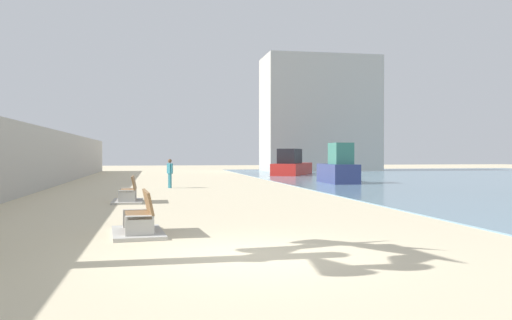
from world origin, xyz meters
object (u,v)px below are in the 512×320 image
bench_far (128,196)px  person_walking (170,171)px  bench_near (139,224)px  boat_mid_bay (338,168)px  boat_far_right (292,165)px

bench_far → person_walking: 8.51m
bench_near → person_walking: bearing=86.1°
person_walking → bench_far: bearing=-102.0°
boat_mid_bay → boat_far_right: bearing=87.5°
bench_far → boat_mid_bay: 16.18m
bench_far → boat_mid_bay: (12.01, 10.82, 0.70)m
bench_far → boat_far_right: (12.61, 24.52, 0.60)m
person_walking → boat_mid_bay: 10.55m
bench_far → boat_mid_bay: boat_mid_bay is taller
bench_near → boat_far_right: 34.97m
person_walking → boat_far_right: 19.51m
bench_far → boat_far_right: boat_far_right is taller
boat_far_right → boat_mid_bay: bearing=-92.5°
boat_far_right → bench_near: bearing=-110.1°
bench_near → boat_mid_bay: bearing=59.2°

